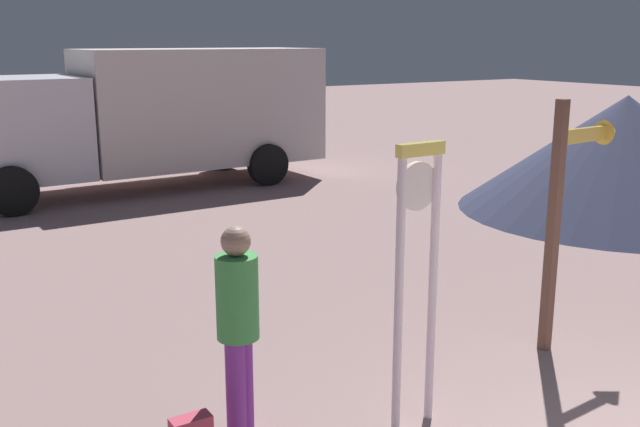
{
  "coord_description": "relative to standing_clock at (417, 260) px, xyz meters",
  "views": [
    {
      "loc": [
        -4.61,
        -2.24,
        3.11
      ],
      "look_at": [
        -0.43,
        4.5,
        1.2
      ],
      "focal_mm": 40.76,
      "sensor_mm": 36.0,
      "label": 1
    }
  ],
  "objects": [
    {
      "name": "standing_clock",
      "position": [
        0.0,
        0.0,
        0.0
      ],
      "size": [
        0.44,
        0.11,
        2.35
      ],
      "color": "white",
      "rests_on": "ground_plane"
    },
    {
      "name": "arrow_sign",
      "position": [
        2.4,
        0.47,
        0.25
      ],
      "size": [
        1.0,
        0.27,
        2.55
      ],
      "color": "brown",
      "rests_on": "ground_plane"
    },
    {
      "name": "dome_tent",
      "position": [
        8.11,
        4.01,
        -0.35
      ],
      "size": [
        5.85,
        5.85,
        2.13
      ],
      "color": "#353A58",
      "rests_on": "ground_plane"
    },
    {
      "name": "box_truck_near",
      "position": [
        1.9,
        10.73,
        0.18
      ],
      "size": [
        7.25,
        2.64,
        2.91
      ],
      "color": "beige",
      "rests_on": "ground_plane"
    },
    {
      "name": "person_near_clock",
      "position": [
        -1.29,
        0.58,
        -0.45
      ],
      "size": [
        0.33,
        0.33,
        1.74
      ],
      "color": "purple",
      "rests_on": "ground_plane"
    }
  ]
}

